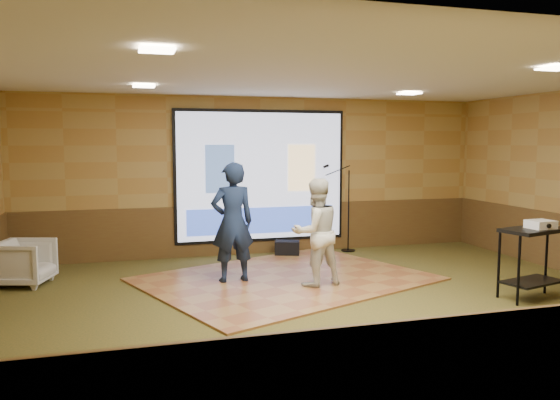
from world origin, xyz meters
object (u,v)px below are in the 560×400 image
object	(u,v)px
player_left	(232,222)
duffel_bag	(287,248)
banquet_chair	(24,263)
projector	(541,224)
dance_floor	(286,279)
player_right	(316,232)
av_table	(534,249)
projector_screen	(261,177)
mic_stand	(346,226)

from	to	relation	value
player_left	duffel_bag	world-z (taller)	player_left
banquet_chair	projector	bearing A→B (deg)	-95.46
projector	duffel_bag	xyz separation A→B (m)	(-2.45, 3.73, -0.90)
dance_floor	projector	xyz separation A→B (m)	(3.00, -1.98, 1.03)
player_right	projector	bearing A→B (deg)	140.96
player_left	duffel_bag	xyz separation A→B (m)	(1.38, 1.70, -0.79)
av_table	banquet_chair	size ratio (longest dim) A/B	1.30
projector_screen	av_table	world-z (taller)	projector_screen
av_table	mic_stand	xyz separation A→B (m)	(-1.15, 3.80, -0.20)
dance_floor	av_table	distance (m)	3.59
player_left	av_table	size ratio (longest dim) A/B	1.84
projector_screen	av_table	xyz separation A→B (m)	(2.80, -4.04, -0.78)
projector	mic_stand	world-z (taller)	mic_stand
av_table	dance_floor	bearing A→B (deg)	146.61
dance_floor	projector	world-z (taller)	projector
player_left	player_right	xyz separation A→B (m)	(1.14, -0.57, -0.11)
projector_screen	projector	distance (m)	5.00
player_left	duffel_bag	size ratio (longest dim) A/B	3.98
projector_screen	player_left	xyz separation A→B (m)	(-0.96, -2.05, -0.54)
projector_screen	player_right	distance (m)	2.70
player_left	av_table	bearing A→B (deg)	147.92
projector	mic_stand	distance (m)	4.06
dance_floor	player_right	world-z (taller)	player_right
dance_floor	av_table	size ratio (longest dim) A/B	4.19
player_left	player_right	distance (m)	1.27
av_table	mic_stand	distance (m)	3.97
projector_screen	player_right	xyz separation A→B (m)	(0.17, -2.62, -0.65)
player_right	projector	xyz separation A→B (m)	(2.69, -1.46, 0.22)
projector_screen	av_table	bearing A→B (deg)	-55.23
mic_stand	duffel_bag	size ratio (longest dim) A/B	3.79
projector_screen	mic_stand	bearing A→B (deg)	-8.38
mic_stand	duffel_bag	bearing A→B (deg)	-158.03
av_table	duffel_bag	size ratio (longest dim) A/B	2.16
dance_floor	player_right	xyz separation A→B (m)	(0.31, -0.52, 0.81)
player_right	av_table	bearing A→B (deg)	141.12
projector_screen	dance_floor	xyz separation A→B (m)	(-0.13, -2.10, -1.46)
player_right	av_table	size ratio (longest dim) A/B	1.61
projector	banquet_chair	bearing A→B (deg)	153.59
player_right	projector	world-z (taller)	player_right
dance_floor	mic_stand	distance (m)	2.62
dance_floor	banquet_chair	distance (m)	3.96
banquet_chair	duffel_bag	xyz separation A→B (m)	(4.41, 0.97, -0.20)
projector_screen	player_left	world-z (taller)	projector_screen
projector_screen	dance_floor	distance (m)	2.56
dance_floor	duffel_bag	distance (m)	1.84
player_right	dance_floor	bearing A→B (deg)	-69.79
duffel_bag	player_right	bearing A→B (deg)	-96.09
projector_screen	av_table	size ratio (longest dim) A/B	3.37
av_table	duffel_bag	world-z (taller)	av_table
mic_stand	projector_screen	bearing A→B (deg)	-171.55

